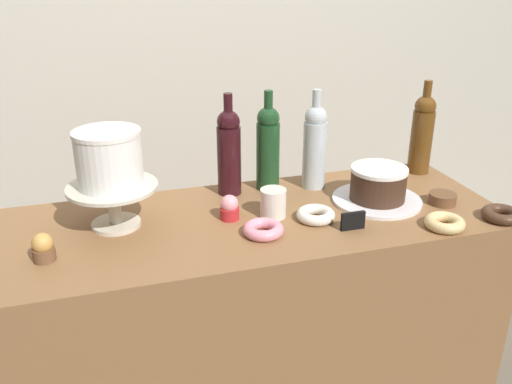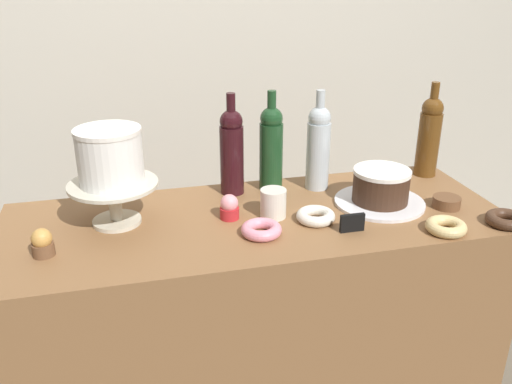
{
  "view_description": "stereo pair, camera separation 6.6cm",
  "coord_description": "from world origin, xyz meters",
  "px_view_note": "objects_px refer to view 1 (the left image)",
  "views": [
    {
      "loc": [
        -0.41,
        -1.37,
        1.61
      ],
      "look_at": [
        0.0,
        0.0,
        0.99
      ],
      "focal_mm": 38.0,
      "sensor_mm": 36.0,
      "label": 1
    },
    {
      "loc": [
        -0.34,
        -1.39,
        1.61
      ],
      "look_at": [
        0.0,
        0.0,
        0.99
      ],
      "focal_mm": 38.0,
      "sensor_mm": 36.0,
      "label": 2
    }
  ],
  "objects_px": {
    "chocolate_round_cake": "(379,184)",
    "cupcake_strawberry": "(230,208)",
    "wine_bottle_clear": "(315,145)",
    "cookie_stack": "(442,199)",
    "coffee_cup_ceramic": "(273,203)",
    "donut_sugar": "(316,215)",
    "white_layer_cake": "(109,158)",
    "donut_pink": "(263,229)",
    "cupcake_caramel": "(43,248)",
    "wine_bottle_dark_red": "(229,150)",
    "wine_bottle_green": "(268,146)",
    "price_sign_chalkboard": "(353,221)",
    "donut_chocolate": "(501,214)",
    "cake_stand_pedestal": "(113,198)",
    "wine_bottle_amber": "(422,133)",
    "donut_glazed": "(445,223)"
  },
  "relations": [
    {
      "from": "cupcake_strawberry",
      "to": "wine_bottle_amber",
      "type": "bearing_deg",
      "value": 13.9
    },
    {
      "from": "cake_stand_pedestal",
      "to": "cupcake_strawberry",
      "type": "height_order",
      "value": "cake_stand_pedestal"
    },
    {
      "from": "chocolate_round_cake",
      "to": "donut_pink",
      "type": "distance_m",
      "value": 0.42
    },
    {
      "from": "coffee_cup_ceramic",
      "to": "donut_sugar",
      "type": "bearing_deg",
      "value": -28.09
    },
    {
      "from": "donut_sugar",
      "to": "cookie_stack",
      "type": "bearing_deg",
      "value": -0.5
    },
    {
      "from": "donut_chocolate",
      "to": "coffee_cup_ceramic",
      "type": "relative_size",
      "value": 1.32
    },
    {
      "from": "wine_bottle_clear",
      "to": "donut_chocolate",
      "type": "distance_m",
      "value": 0.59
    },
    {
      "from": "donut_glazed",
      "to": "cookie_stack",
      "type": "distance_m",
      "value": 0.17
    },
    {
      "from": "wine_bottle_clear",
      "to": "donut_pink",
      "type": "xyz_separation_m",
      "value": [
        -0.26,
        -0.28,
        -0.13
      ]
    },
    {
      "from": "wine_bottle_clear",
      "to": "cupcake_strawberry",
      "type": "bearing_deg",
      "value": -153.75
    },
    {
      "from": "cupcake_caramel",
      "to": "donut_chocolate",
      "type": "distance_m",
      "value": 1.26
    },
    {
      "from": "wine_bottle_dark_red",
      "to": "donut_chocolate",
      "type": "distance_m",
      "value": 0.83
    },
    {
      "from": "cupcake_caramel",
      "to": "white_layer_cake",
      "type": "bearing_deg",
      "value": 38.59
    },
    {
      "from": "white_layer_cake",
      "to": "wine_bottle_clear",
      "type": "bearing_deg",
      "value": 9.89
    },
    {
      "from": "wine_bottle_dark_red",
      "to": "donut_pink",
      "type": "height_order",
      "value": "wine_bottle_dark_red"
    },
    {
      "from": "white_layer_cake",
      "to": "donut_sugar",
      "type": "bearing_deg",
      "value": -12.81
    },
    {
      "from": "donut_pink",
      "to": "cupcake_caramel",
      "type": "bearing_deg",
      "value": 177.42
    },
    {
      "from": "white_layer_cake",
      "to": "wine_bottle_green",
      "type": "xyz_separation_m",
      "value": [
        0.5,
        0.14,
        -0.06
      ]
    },
    {
      "from": "chocolate_round_cake",
      "to": "cupcake_strawberry",
      "type": "height_order",
      "value": "chocolate_round_cake"
    },
    {
      "from": "cake_stand_pedestal",
      "to": "wine_bottle_amber",
      "type": "relative_size",
      "value": 0.77
    },
    {
      "from": "cake_stand_pedestal",
      "to": "donut_chocolate",
      "type": "bearing_deg",
      "value": -14.44
    },
    {
      "from": "white_layer_cake",
      "to": "donut_pink",
      "type": "xyz_separation_m",
      "value": [
        0.38,
        -0.17,
        -0.19
      ]
    },
    {
      "from": "donut_chocolate",
      "to": "coffee_cup_ceramic",
      "type": "bearing_deg",
      "value": 161.58
    },
    {
      "from": "wine_bottle_green",
      "to": "donut_pink",
      "type": "height_order",
      "value": "wine_bottle_green"
    },
    {
      "from": "wine_bottle_clear",
      "to": "cupcake_strawberry",
      "type": "xyz_separation_m",
      "value": [
        -0.33,
        -0.16,
        -0.11
      ]
    },
    {
      "from": "cookie_stack",
      "to": "white_layer_cake",
      "type": "bearing_deg",
      "value": 172.4
    },
    {
      "from": "wine_bottle_green",
      "to": "cookie_stack",
      "type": "bearing_deg",
      "value": -29.56
    },
    {
      "from": "cake_stand_pedestal",
      "to": "cupcake_strawberry",
      "type": "bearing_deg",
      "value": -8.56
    },
    {
      "from": "donut_sugar",
      "to": "cookie_stack",
      "type": "distance_m",
      "value": 0.42
    },
    {
      "from": "price_sign_chalkboard",
      "to": "wine_bottle_clear",
      "type": "bearing_deg",
      "value": 87.77
    },
    {
      "from": "chocolate_round_cake",
      "to": "coffee_cup_ceramic",
      "type": "bearing_deg",
      "value": -179.25
    },
    {
      "from": "donut_pink",
      "to": "donut_glazed",
      "type": "relative_size",
      "value": 1.0
    },
    {
      "from": "cookie_stack",
      "to": "coffee_cup_ceramic",
      "type": "relative_size",
      "value": 0.99
    },
    {
      "from": "wine_bottle_green",
      "to": "chocolate_round_cake",
      "type": "bearing_deg",
      "value": -34.95
    },
    {
      "from": "cupcake_caramel",
      "to": "cookie_stack",
      "type": "distance_m",
      "value": 1.16
    },
    {
      "from": "white_layer_cake",
      "to": "price_sign_chalkboard",
      "type": "relative_size",
      "value": 2.59
    },
    {
      "from": "wine_bottle_dark_red",
      "to": "cookie_stack",
      "type": "distance_m",
      "value": 0.68
    },
    {
      "from": "donut_sugar",
      "to": "coffee_cup_ceramic",
      "type": "distance_m",
      "value": 0.13
    },
    {
      "from": "cake_stand_pedestal",
      "to": "wine_bottle_clear",
      "type": "relative_size",
      "value": 0.77
    },
    {
      "from": "cupcake_strawberry",
      "to": "price_sign_chalkboard",
      "type": "relative_size",
      "value": 1.06
    },
    {
      "from": "price_sign_chalkboard",
      "to": "cookie_stack",
      "type": "bearing_deg",
      "value": 13.25
    },
    {
      "from": "donut_pink",
      "to": "donut_sugar",
      "type": "bearing_deg",
      "value": 14.6
    },
    {
      "from": "wine_bottle_clear",
      "to": "cookie_stack",
      "type": "relative_size",
      "value": 3.87
    },
    {
      "from": "wine_bottle_green",
      "to": "coffee_cup_ceramic",
      "type": "xyz_separation_m",
      "value": [
        -0.05,
        -0.21,
        -0.1
      ]
    },
    {
      "from": "price_sign_chalkboard",
      "to": "cupcake_caramel",
      "type": "bearing_deg",
      "value": 175.44
    },
    {
      "from": "white_layer_cake",
      "to": "price_sign_chalkboard",
      "type": "xyz_separation_m",
      "value": [
        0.63,
        -0.21,
        -0.18
      ]
    },
    {
      "from": "cake_stand_pedestal",
      "to": "donut_glazed",
      "type": "bearing_deg",
      "value": -17.39
    },
    {
      "from": "wine_bottle_dark_red",
      "to": "cookie_stack",
      "type": "bearing_deg",
      "value": -23.82
    },
    {
      "from": "cupcake_strawberry",
      "to": "donut_chocolate",
      "type": "relative_size",
      "value": 0.66
    },
    {
      "from": "cake_stand_pedestal",
      "to": "chocolate_round_cake",
      "type": "bearing_deg",
      "value": -4.55
    }
  ]
}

